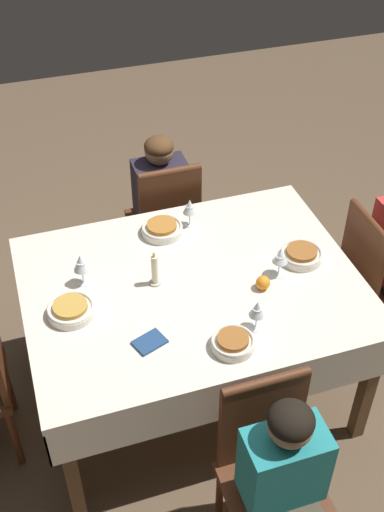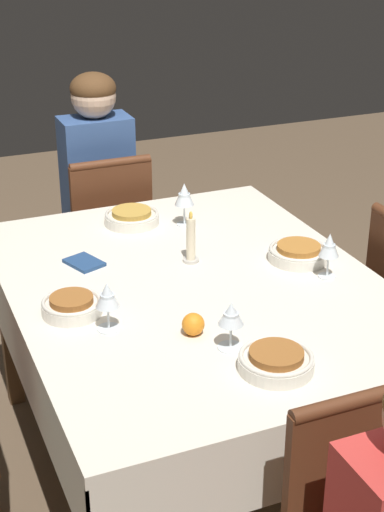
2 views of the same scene
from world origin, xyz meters
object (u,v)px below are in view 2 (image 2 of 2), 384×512
(person_adult_denim, at_px, (95,191))
(bowl_north, at_px, (298,252))
(chair_west, at_px, (107,243))
(wine_glass_west, at_px, (184,196))
(wine_glass_east, at_px, (231,316))
(bowl_south, at_px, (72,305))
(dining_table, at_px, (195,305))
(bowl_east, at_px, (276,360))
(wine_glass_south, at_px, (107,297))
(napkin_red_folded, at_px, (84,263))
(wine_glass_north, at_px, (329,247))
(orange_fruit, at_px, (193,324))
(candle_centerpiece, at_px, (191,242))
(bowl_west, at_px, (132,217))

(person_adult_denim, height_order, bowl_north, person_adult_denim)
(chair_west, height_order, wine_glass_west, wine_glass_west)
(wine_glass_east, xyz_separation_m, bowl_south, (-0.36, -0.35, -0.07))
(bowl_north, bearing_deg, dining_table, -85.88)
(bowl_east, height_order, wine_glass_south, wine_glass_south)
(wine_glass_south, bearing_deg, napkin_red_folded, 173.41)
(dining_table, relative_size, wine_glass_north, 9.86)
(orange_fruit, distance_m, napkin_red_folded, 0.59)
(dining_table, height_order, chair_west, chair_west)
(wine_glass_east, bearing_deg, bowl_east, 24.37)
(candle_centerpiece, bearing_deg, dining_table, -17.55)
(dining_table, xyz_separation_m, chair_west, (-1.00, -0.00, -0.19))
(bowl_west, xyz_separation_m, wine_glass_east, (0.95, -0.04, 0.07))
(person_adult_denim, relative_size, bowl_east, 6.10)
(chair_west, bearing_deg, orange_fruit, 84.37)
(wine_glass_west, xyz_separation_m, wine_glass_east, (0.86, -0.22, -0.02))
(chair_west, height_order, bowl_north, chair_west)
(bowl_west, height_order, bowl_south, same)
(bowl_east, bearing_deg, candle_centerpiece, 176.02)
(wine_glass_north, relative_size, napkin_red_folded, 1.01)
(chair_west, height_order, wine_glass_east, chair_west)
(dining_table, distance_m, bowl_west, 0.56)
(dining_table, xyz_separation_m, wine_glass_north, (0.12, 0.41, 0.19))
(person_adult_denim, bearing_deg, wine_glass_west, 102.84)
(bowl_east, bearing_deg, wine_glass_north, 135.44)
(wine_glass_east, distance_m, candle_centerpiece, 0.57)
(chair_west, relative_size, bowl_south, 5.05)
(wine_glass_north, relative_size, orange_fruit, 2.36)
(wine_glass_west, height_order, orange_fruit, wine_glass_west)
(napkin_red_folded, bearing_deg, orange_fruit, 15.81)
(bowl_south, bearing_deg, wine_glass_east, 44.46)
(person_adult_denim, distance_m, wine_glass_north, 1.34)
(person_adult_denim, bearing_deg, dining_table, 90.14)
(bowl_west, bearing_deg, wine_glass_west, 64.04)
(person_adult_denim, height_order, wine_glass_east, person_adult_denim)
(wine_glass_west, height_order, bowl_south, wine_glass_west)
(bowl_south, xyz_separation_m, wine_glass_north, (0.08, 0.83, 0.08))
(person_adult_denim, bearing_deg, candle_centerpiece, 93.05)
(orange_fruit, bearing_deg, wine_glass_east, 31.71)
(bowl_north, bearing_deg, orange_fruit, -58.55)
(wine_glass_west, relative_size, wine_glass_south, 1.11)
(bowl_west, distance_m, wine_glass_north, 0.81)
(bowl_east, relative_size, wine_glass_north, 1.31)
(bowl_north, xyz_separation_m, wine_glass_north, (0.15, 0.02, 0.08))
(dining_table, relative_size, bowl_west, 7.37)
(bowl_north, bearing_deg, bowl_west, -141.35)
(bowl_west, relative_size, wine_glass_north, 1.34)
(wine_glass_west, distance_m, wine_glass_south, 0.81)
(bowl_north, distance_m, candle_centerpiece, 0.37)
(chair_west, xyz_separation_m, napkin_red_folded, (0.72, -0.29, 0.27))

